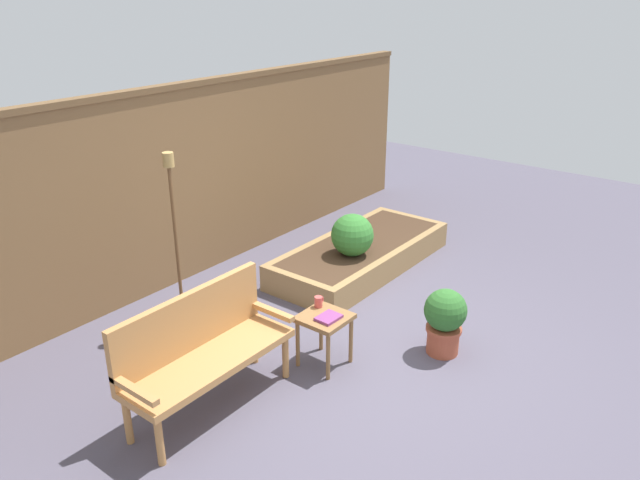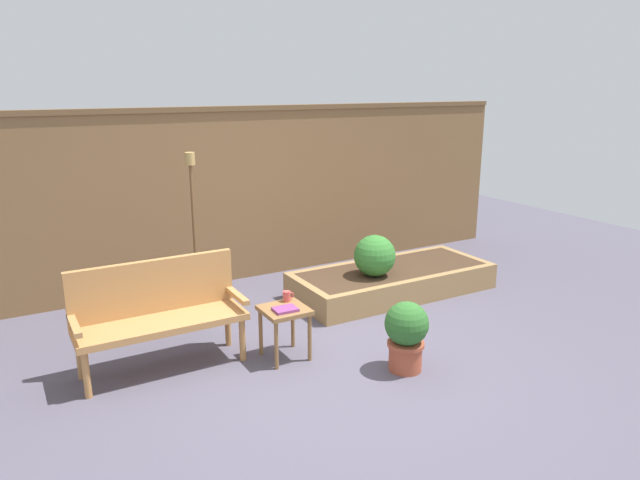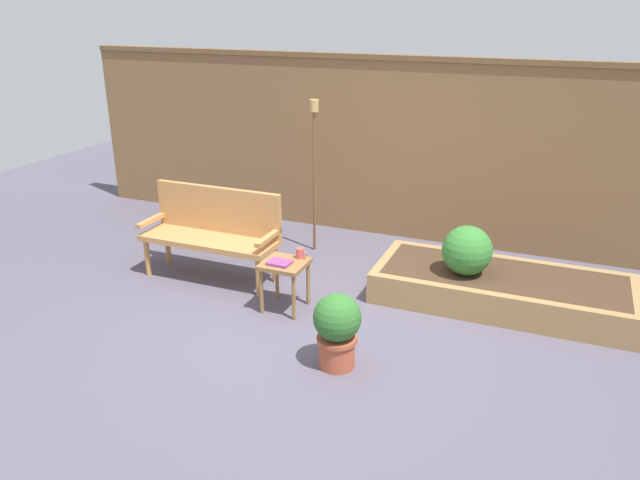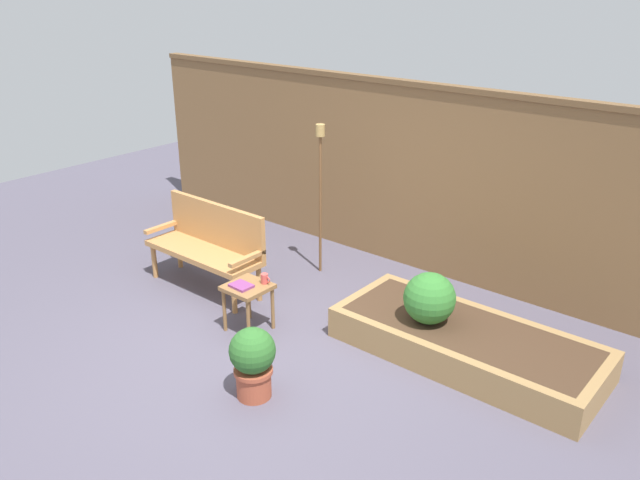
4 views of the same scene
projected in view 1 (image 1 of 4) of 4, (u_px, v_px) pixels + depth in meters
name	position (u px, v px, depth m)	size (l,w,h in m)	color
ground_plane	(374.00, 356.00, 5.58)	(14.00, 14.00, 0.00)	#514C5B
fence_back	(174.00, 186.00, 6.63)	(8.40, 0.14, 2.16)	brown
garden_bench	(201.00, 344.00, 4.75)	(1.44, 0.48, 0.94)	#B77F47
side_table	(325.00, 324.00, 5.31)	(0.40, 0.40, 0.48)	olive
cup_on_table	(319.00, 302.00, 5.41)	(0.11, 0.07, 0.10)	#CC4C47
book_on_table	(329.00, 318.00, 5.23)	(0.21, 0.16, 0.02)	#7F3875
potted_boxwood	(445.00, 319.00, 5.50)	(0.38, 0.38, 0.62)	#A84C33
raised_planter_bed	(361.00, 255.00, 7.28)	(2.40, 1.00, 0.30)	#997547
shrub_near_bench	(352.00, 235.00, 6.82)	(0.47, 0.47, 0.47)	brown
tiki_torch	(173.00, 212.00, 5.61)	(0.10, 0.10, 1.74)	brown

